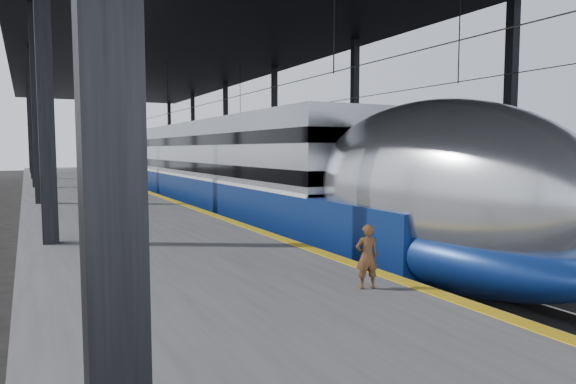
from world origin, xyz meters
TOP-DOWN VIEW (x-y plane):
  - ground at (0.00, 0.00)m, footprint 160.00×160.00m
  - platform at (-3.50, 20.00)m, footprint 6.00×80.00m
  - yellow_strip at (-0.70, 20.00)m, footprint 0.30×80.00m
  - rails at (4.50, 20.00)m, footprint 6.52×80.00m
  - canopy at (1.90, 20.00)m, footprint 18.00×75.00m
  - tgv_train at (2.00, 28.32)m, footprint 3.13×65.20m
  - second_train at (7.00, 29.55)m, footprint 2.87×56.05m
  - child at (-1.50, -1.61)m, footprint 0.43×0.34m

SIDE VIEW (x-z plane):
  - ground at x=0.00m, z-range 0.00..0.00m
  - rails at x=4.50m, z-range 0.00..0.16m
  - platform at x=-3.50m, z-range 0.00..1.00m
  - yellow_strip at x=-0.70m, z-range 1.00..1.01m
  - child at x=-1.50m, z-range 1.00..2.03m
  - second_train at x=7.00m, z-range 0.03..3.98m
  - tgv_train at x=2.00m, z-range -0.14..4.34m
  - canopy at x=1.90m, z-range 4.38..13.85m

